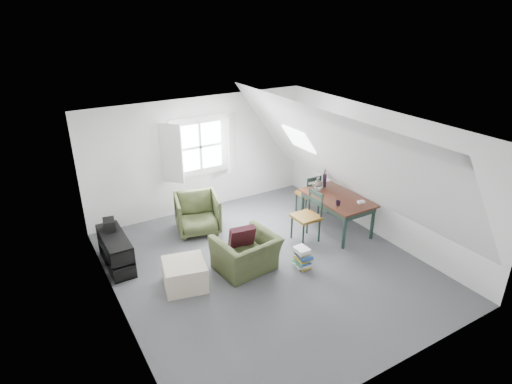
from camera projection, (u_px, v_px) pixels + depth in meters
floor at (267, 266)px, 7.54m from camera, size 5.50×5.50×0.00m
ceiling at (268, 128)px, 6.52m from camera, size 5.50×5.50×0.00m
wall_back at (200, 155)px, 9.19m from camera, size 5.00×0.00×5.00m
wall_front at (395, 291)px, 4.87m from camera, size 5.00×0.00×5.00m
wall_left at (113, 242)px, 5.87m from camera, size 0.00×5.50×5.50m
wall_right at (378, 174)px, 8.20m from camera, size 0.00×5.50×5.50m
slope_left at (176, 193)px, 6.10m from camera, size 3.19×5.50×4.48m
slope_right at (342, 156)px, 7.54m from camera, size 3.19×5.50×4.48m
dormer_window at (201, 147)px, 9.05m from camera, size 1.71×0.35×1.30m
skylight at (299, 139)px, 8.57m from camera, size 0.35×0.75×0.47m
armchair_near at (246, 269)px, 7.45m from camera, size 1.08×0.97×0.65m
armchair_far at (199, 231)px, 8.71m from camera, size 1.01×1.03×0.78m
throw_pillow at (242, 237)px, 7.34m from camera, size 0.47×0.31×0.45m
ottoman at (185, 274)px, 6.94m from camera, size 0.79×0.79×0.44m
dining_table at (337, 201)px, 8.52m from camera, size 0.87×1.46×0.73m
demijohn at (318, 185)px, 8.71m from camera, size 0.22×0.22×0.31m
vase_twigs at (325, 180)px, 8.89m from camera, size 0.09×0.10×0.68m
cup at (338, 205)px, 8.13m from camera, size 0.13×0.13×0.09m
paper_box at (361, 202)px, 8.21m from camera, size 0.15×0.11×0.04m
dining_chair_far at (309, 193)px, 9.25m from camera, size 0.43×0.43×0.91m
dining_chair_near at (308, 216)px, 8.19m from camera, size 0.47×0.47×1.00m
media_shelf at (117, 253)px, 7.45m from camera, size 0.38×1.15×0.59m
electronics_box at (109, 225)px, 7.51m from camera, size 0.24×0.30×0.22m
magazine_stack at (302, 258)px, 7.44m from camera, size 0.28×0.33×0.38m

